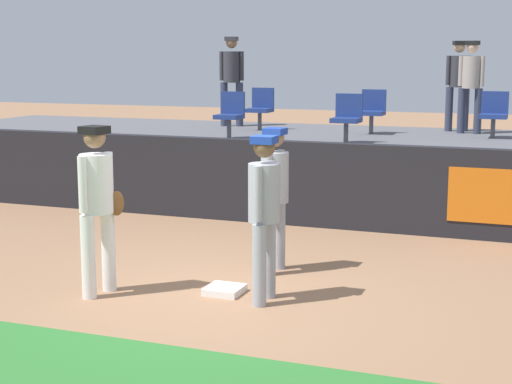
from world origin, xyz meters
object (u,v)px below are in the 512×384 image
object	(u,v)px
player_fielder_home	(97,198)
seat_front_center	(347,116)
first_base	(225,290)
spectator_hooded	(471,80)
spectator_capped	(232,75)
seat_back_center	(372,109)
spectator_casual	(458,79)
seat_back_left	(261,106)
player_runner_visitor	(275,189)
player_coach_visitor	(264,207)
seat_front_left	(230,112)
seat_back_right	(494,112)

from	to	relation	value
player_fielder_home	seat_front_center	world-z (taller)	seat_front_center
first_base	spectator_hooded	world-z (taller)	spectator_hooded
spectator_capped	seat_back_center	bearing A→B (deg)	158.16
first_base	spectator_casual	xyz separation A→B (m)	(1.53, 8.17, 2.15)
first_base	spectator_hooded	xyz separation A→B (m)	(1.82, 7.76, 2.14)
seat_back_left	spectator_hooded	xyz separation A→B (m)	(4.01, 0.71, 0.55)
player_runner_visitor	player_coach_visitor	xyz separation A→B (m)	(0.30, -1.18, 0.02)
seat_front_left	spectator_casual	xyz separation A→B (m)	(3.64, 2.92, 0.55)
seat_back_left	seat_back_center	distance (m)	2.27
seat_back_left	seat_back_center	size ratio (longest dim) A/B	1.00
player_fielder_home	first_base	bearing A→B (deg)	120.46
seat_front_center	spectator_capped	size ratio (longest dim) A/B	0.45
seat_front_center	spectator_hooded	world-z (taller)	spectator_hooded
seat_back_left	player_coach_visitor	bearing A→B (deg)	-69.33
seat_back_center	spectator_capped	xyz separation A→B (m)	(-3.16, 0.60, 0.61)
seat_front_center	first_base	bearing A→B (deg)	-90.57
player_runner_visitor	seat_front_left	world-z (taller)	seat_front_left
player_runner_visitor	spectator_hooded	xyz separation A→B (m)	(1.60, 6.70, 1.15)
player_coach_visitor	spectator_capped	distance (m)	8.65
spectator_capped	spectator_casual	size ratio (longest dim) A/B	1.06
first_base	seat_back_right	bearing A→B (deg)	71.78
player_runner_visitor	seat_back_right	world-z (taller)	seat_back_right
spectator_casual	seat_front_left	bearing A→B (deg)	19.25
first_base	seat_back_center	bearing A→B (deg)	89.30
first_base	player_coach_visitor	bearing A→B (deg)	-13.50
player_fielder_home	seat_back_center	bearing A→B (deg)	178.46
player_fielder_home	spectator_casual	distance (m)	9.20
player_coach_visitor	seat_back_center	world-z (taller)	seat_back_center
player_coach_visitor	spectator_hooded	size ratio (longest dim) A/B	1.03
seat_back_left	player_runner_visitor	bearing A→B (deg)	-68.10
first_base	seat_front_center	distance (m)	5.49
player_fielder_home	seat_back_left	bearing A→B (deg)	-164.47
spectator_casual	seat_back_right	bearing A→B (deg)	105.44
seat_back_left	seat_front_center	distance (m)	2.87
spectator_casual	first_base	bearing A→B (deg)	59.82
seat_back_center	spectator_hooded	world-z (taller)	spectator_hooded
first_base	seat_front_center	bearing A→B (deg)	89.43
player_coach_visitor	spectator_casual	xyz separation A→B (m)	(1.01, 8.30, 1.14)
player_runner_visitor	seat_back_right	bearing A→B (deg)	163.81
seat_back_right	spectator_hooded	world-z (taller)	spectator_hooded
seat_back_left	spectator_casual	distance (m)	3.93
player_runner_visitor	seat_back_right	xyz separation A→B (m)	(2.10, 5.99, 0.60)
seat_back_right	spectator_hooded	distance (m)	1.02
seat_back_left	seat_front_center	world-z (taller)	same
seat_back_center	seat_back_left	bearing A→B (deg)	-180.00
spectator_capped	first_base	bearing A→B (deg)	100.82
seat_back_center	player_coach_visitor	bearing A→B (deg)	-86.54
first_base	seat_back_center	xyz separation A→B (m)	(0.09, 7.05, 1.60)
seat_back_right	seat_front_center	bearing A→B (deg)	-141.56
spectator_hooded	spectator_casual	world-z (taller)	spectator_casual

